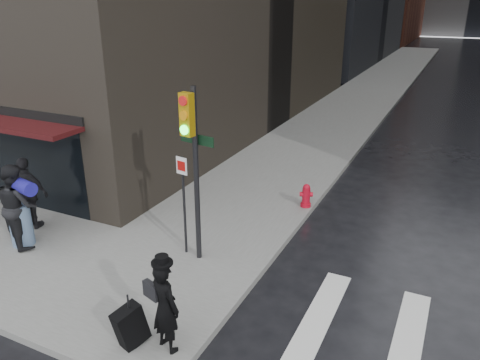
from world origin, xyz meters
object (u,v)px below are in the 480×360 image
Objects in this scene: man_greycoat at (28,194)px; man_jeans at (18,205)px; fire_hydrant at (306,197)px; man_overcoat at (158,310)px; traffic_light at (191,153)px.

man_jeans is at bearing 110.91° from man_greycoat.
man_greycoat reaches higher than fire_hydrant.
man_jeans reaches higher than man_greycoat.
man_greycoat is at bearing -32.70° from man_jeans.
fire_hydrant is at bearing -75.62° from man_overcoat.
fire_hydrant is at bearing 79.98° from traffic_light.
fire_hydrant is (0.42, 6.43, -0.45)m from man_overcoat.
fire_hydrant is (5.83, 4.21, -0.63)m from man_greycoat.
man_jeans is 0.86m from man_greycoat.
man_greycoat is 7.22m from fire_hydrant.
traffic_light is 4.52m from fire_hydrant.
man_overcoat is at bearing -174.45° from man_jeans.
traffic_light is at bearing -109.90° from fire_hydrant.
man_greycoat reaches higher than man_overcoat.
man_overcoat is at bearing -61.20° from traffic_light.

